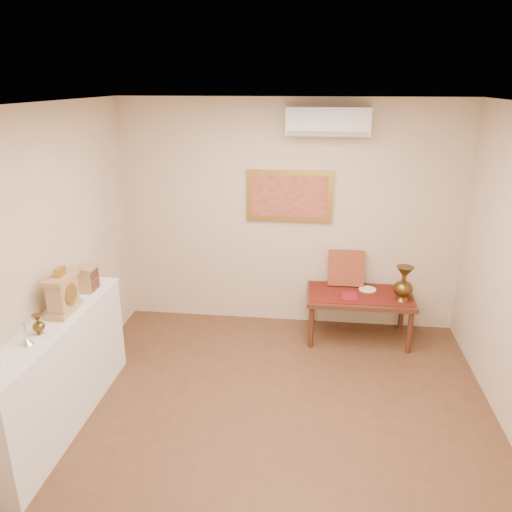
% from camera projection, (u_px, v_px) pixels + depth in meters
% --- Properties ---
extents(floor, '(4.50, 4.50, 0.00)m').
position_uv_depth(floor, '(270.00, 438.00, 4.23)').
color(floor, brown).
rests_on(floor, ground).
extents(ceiling, '(4.50, 4.50, 0.00)m').
position_uv_depth(ceiling, '(274.00, 107.00, 3.33)').
color(ceiling, white).
rests_on(ceiling, ground).
extents(wall_back, '(4.00, 0.02, 2.70)m').
position_uv_depth(wall_back, '(289.00, 216.00, 5.89)').
color(wall_back, beige).
rests_on(wall_back, ground).
extents(wall_left, '(0.02, 4.50, 2.70)m').
position_uv_depth(wall_left, '(24.00, 280.00, 4.01)').
color(wall_left, beige).
rests_on(wall_left, ground).
extents(candlestick, '(0.11, 0.11, 0.22)m').
position_uv_depth(candlestick, '(24.00, 331.00, 3.74)').
color(candlestick, silver).
rests_on(candlestick, display_ledge).
extents(brass_urn_small, '(0.09, 0.09, 0.21)m').
position_uv_depth(brass_urn_small, '(38.00, 321.00, 3.90)').
color(brass_urn_small, brown).
rests_on(brass_urn_small, display_ledge).
extents(table_cloth, '(1.14, 0.59, 0.01)m').
position_uv_depth(table_cloth, '(360.00, 294.00, 5.71)').
color(table_cloth, '#5F190F').
rests_on(table_cloth, low_table).
extents(brass_urn_tall, '(0.21, 0.21, 0.48)m').
position_uv_depth(brass_urn_tall, '(404.00, 280.00, 5.46)').
color(brass_urn_tall, brown).
rests_on(brass_urn_tall, table_cloth).
extents(plate, '(0.20, 0.20, 0.01)m').
position_uv_depth(plate, '(367.00, 289.00, 5.81)').
color(plate, white).
rests_on(plate, table_cloth).
extents(menu, '(0.19, 0.25, 0.01)m').
position_uv_depth(menu, '(349.00, 296.00, 5.63)').
color(menu, maroon).
rests_on(menu, table_cloth).
extents(cushion, '(0.42, 0.18, 0.43)m').
position_uv_depth(cushion, '(346.00, 268.00, 5.90)').
color(cushion, maroon).
rests_on(cushion, table_cloth).
extents(display_ledge, '(0.37, 2.02, 0.98)m').
position_uv_depth(display_ledge, '(59.00, 374.00, 4.27)').
color(display_ledge, white).
rests_on(display_ledge, floor).
extents(mantel_clock, '(0.17, 0.36, 0.41)m').
position_uv_depth(mantel_clock, '(63.00, 294.00, 4.23)').
color(mantel_clock, tan).
rests_on(mantel_clock, display_ledge).
extents(wooden_chest, '(0.16, 0.21, 0.24)m').
position_uv_depth(wooden_chest, '(87.00, 278.00, 4.70)').
color(wooden_chest, tan).
rests_on(wooden_chest, display_ledge).
extents(low_table, '(1.20, 0.70, 0.55)m').
position_uv_depth(low_table, '(359.00, 300.00, 5.73)').
color(low_table, '#4D2617').
rests_on(low_table, floor).
extents(painting, '(1.00, 0.06, 0.60)m').
position_uv_depth(painting, '(289.00, 196.00, 5.78)').
color(painting, '#AF8A38').
rests_on(painting, wall_back).
extents(ac_unit, '(0.90, 0.25, 0.30)m').
position_uv_depth(ac_unit, '(328.00, 121.00, 5.35)').
color(ac_unit, silver).
rests_on(ac_unit, wall_back).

